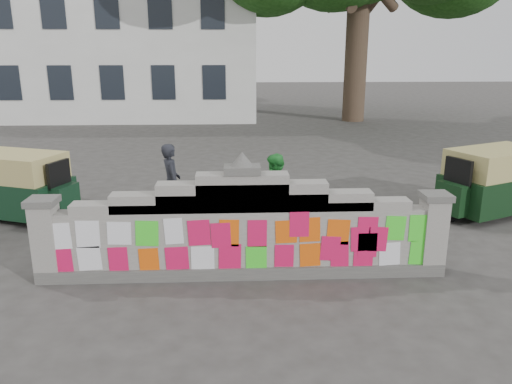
% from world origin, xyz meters
% --- Properties ---
extents(ground, '(100.00, 100.00, 0.00)m').
position_xyz_m(ground, '(0.00, 0.00, 0.00)').
color(ground, '#383533').
rests_on(ground, ground).
extents(parapet_wall, '(6.48, 0.44, 2.01)m').
position_xyz_m(parapet_wall, '(-0.00, -0.01, 0.75)').
color(parapet_wall, '#4C4C49').
rests_on(parapet_wall, ground).
extents(building, '(16.00, 10.00, 8.90)m').
position_xyz_m(building, '(-7.00, 21.98, 4.01)').
color(building, silver).
rests_on(building, ground).
extents(cyclist_bike, '(1.80, 1.09, 0.89)m').
position_xyz_m(cyclist_bike, '(-1.34, 2.09, 0.45)').
color(cyclist_bike, black).
rests_on(cyclist_bike, ground).
extents(cyclist_rider, '(0.52, 0.64, 1.51)m').
position_xyz_m(cyclist_rider, '(-1.34, 2.09, 0.76)').
color(cyclist_rider, black).
rests_on(cyclist_rider, ground).
extents(pedestrian, '(0.67, 0.82, 1.56)m').
position_xyz_m(pedestrian, '(0.66, 1.97, 0.78)').
color(pedestrian, green).
rests_on(pedestrian, ground).
extents(rickshaw_left, '(2.61, 1.86, 1.41)m').
position_xyz_m(rickshaw_left, '(-4.69, 3.08, 0.73)').
color(rickshaw_left, black).
rests_on(rickshaw_left, ground).
extents(rickshaw_right, '(2.67, 2.03, 1.44)m').
position_xyz_m(rickshaw_right, '(5.47, 2.88, 0.75)').
color(rickshaw_right, black).
rests_on(rickshaw_right, ground).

